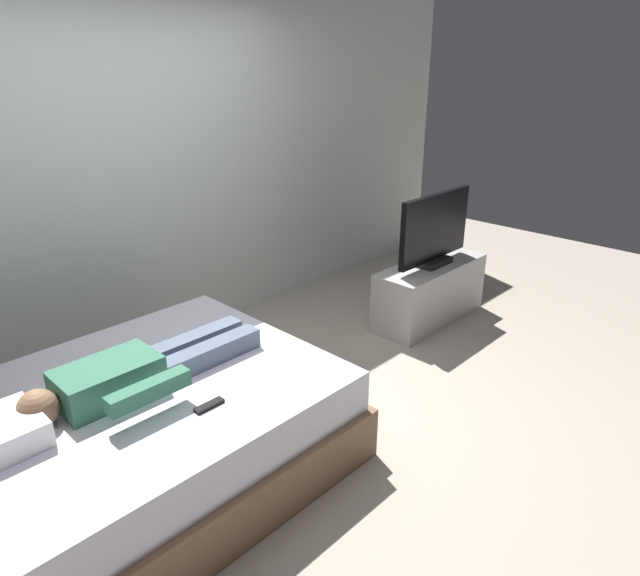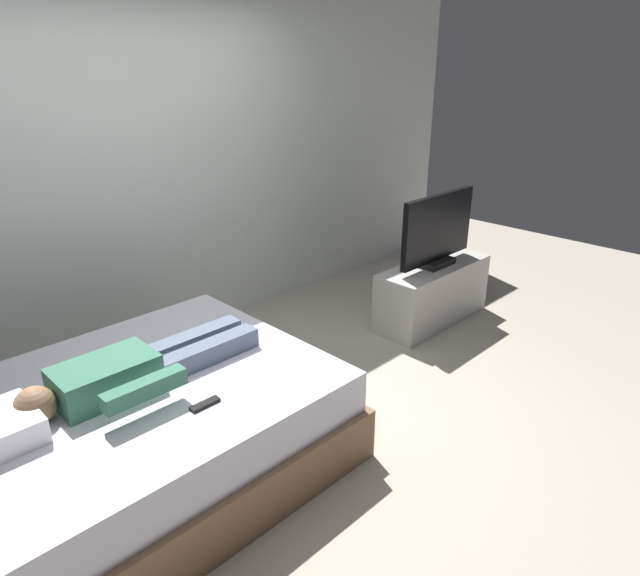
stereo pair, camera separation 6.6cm
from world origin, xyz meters
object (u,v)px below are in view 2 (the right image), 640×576
remote (205,404)px  bed (136,433)px  person (132,371)px  tv_stand (432,293)px  tv (438,232)px

remote → bed: bearing=114.2°
person → tv_stand: 2.70m
bed → tv: bearing=0.3°
tv_stand → tv: 0.53m
person → tv_stand: bearing=0.3°
person → tv: (2.67, 0.01, 0.16)m
tv → tv_stand: bearing=0.0°
bed → remote: remote is taller
person → tv: tv is taller
remote → tv_stand: bearing=9.4°
remote → tv_stand: remote is taller
bed → tv_stand: size_ratio=1.81×
tv → person: bearing=-179.7°
bed → remote: 0.52m
tv_stand → tv: tv is taller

